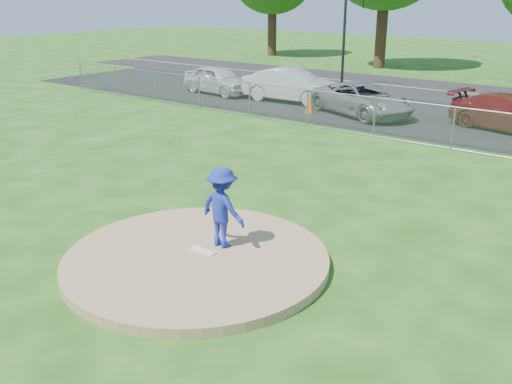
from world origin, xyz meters
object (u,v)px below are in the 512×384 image
at_px(parked_car_darkred, 511,113).
at_px(parked_car_gray, 362,99).
at_px(pitcher, 222,207).
at_px(parked_car_white, 292,85).
at_px(traffic_cone, 310,104).
at_px(traffic_signal_left, 348,27).
at_px(parked_car_silver, 218,80).

bearing_deg(parked_car_darkred, parked_car_gray, 111.02).
height_order(pitcher, parked_car_gray, pitcher).
xyz_separation_m(pitcher, parked_car_gray, (-4.37, 14.62, -0.34)).
relative_size(parked_car_white, parked_car_darkred, 1.02).
bearing_deg(pitcher, parked_car_gray, -69.81).
relative_size(pitcher, traffic_cone, 2.18).
relative_size(traffic_cone, parked_car_gray, 0.15).
bearing_deg(traffic_signal_left, pitcher, -67.35).
height_order(traffic_cone, parked_car_white, parked_car_white).
height_order(traffic_signal_left, traffic_cone, traffic_signal_left).
distance_m(traffic_cone, parked_car_gray, 2.34).
bearing_deg(parked_car_gray, traffic_signal_left, 55.64).
relative_size(traffic_signal_left, pitcher, 3.27).
xyz_separation_m(pitcher, parked_car_silver, (-13.16, 15.00, -0.30)).
height_order(pitcher, traffic_cone, pitcher).
bearing_deg(traffic_cone, pitcher, -64.63).
distance_m(pitcher, parked_car_darkred, 15.58).
xyz_separation_m(traffic_cone, parked_car_white, (-2.24, 1.81, 0.42)).
bearing_deg(parked_car_darkred, parked_car_silver, 104.80).
bearing_deg(traffic_cone, traffic_signal_left, 107.58).
relative_size(traffic_signal_left, parked_car_silver, 1.29).
xyz_separation_m(parked_car_silver, parked_car_darkred, (14.87, 0.49, -0.04)).
bearing_deg(traffic_signal_left, traffic_cone, -72.42).
distance_m(parked_car_white, parked_car_darkred, 10.41).
distance_m(pitcher, parked_car_white, 17.70).
distance_m(traffic_cone, parked_car_white, 2.91).
relative_size(pitcher, parked_car_white, 0.35).
xyz_separation_m(pitcher, traffic_cone, (-6.45, 13.60, -0.65)).
distance_m(parked_car_silver, parked_car_gray, 8.80).
xyz_separation_m(traffic_cone, parked_car_silver, (-6.70, 1.39, 0.35)).
bearing_deg(traffic_cone, parked_car_gray, 25.94).
bearing_deg(traffic_cone, parked_car_silver, 168.27).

